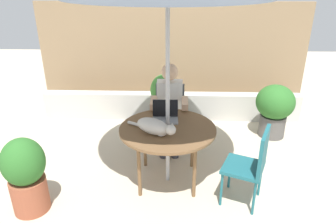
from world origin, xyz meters
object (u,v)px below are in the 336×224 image
(patio_table, at_px, (168,132))
(potted_plant_near_fence, at_px, (275,108))
(potted_plant_by_chair, at_px, (165,98))
(cat, at_px, (155,127))
(chair_empty, at_px, (252,162))
(chair_occupied, at_px, (170,111))
(potted_plant_corner, at_px, (26,174))
(person_seated, at_px, (170,104))
(laptop, at_px, (165,114))

(patio_table, xyz_separation_m, potted_plant_near_fence, (1.55, 1.19, -0.19))
(potted_plant_by_chair, bearing_deg, cat, -91.13)
(chair_empty, relative_size, potted_plant_by_chair, 1.04)
(chair_occupied, bearing_deg, chair_empty, -55.27)
(chair_occupied, distance_m, cat, 1.09)
(cat, distance_m, potted_plant_corner, 1.38)
(potted_plant_near_fence, bearing_deg, chair_empty, -113.10)
(cat, relative_size, potted_plant_by_chair, 0.66)
(chair_empty, relative_size, potted_plant_corner, 1.06)
(cat, height_order, potted_plant_corner, cat)
(patio_table, xyz_separation_m, person_seated, (0.00, 0.74, 0.04))
(person_seated, distance_m, potted_plant_by_chair, 0.84)
(person_seated, distance_m, potted_plant_corner, 1.93)
(laptop, distance_m, potted_plant_near_fence, 1.87)
(person_seated, relative_size, potted_plant_by_chair, 1.44)
(chair_empty, height_order, laptop, laptop)
(potted_plant_by_chair, bearing_deg, chair_occupied, -81.27)
(chair_empty, bearing_deg, patio_table, 156.92)
(patio_table, bearing_deg, cat, -132.10)
(person_seated, bearing_deg, chair_empty, -51.66)
(potted_plant_near_fence, bearing_deg, laptop, -149.11)
(cat, height_order, potted_plant_by_chair, cat)
(chair_occupied, distance_m, potted_plant_by_chair, 0.66)
(person_seated, distance_m, cat, 0.90)
(person_seated, distance_m, potted_plant_near_fence, 1.63)
(patio_table, distance_m, person_seated, 0.74)
(chair_empty, xyz_separation_m, potted_plant_corner, (-2.29, -0.18, -0.07))
(chair_empty, xyz_separation_m, cat, (-1.01, 0.23, 0.27))
(chair_empty, distance_m, potted_plant_corner, 2.30)
(patio_table, xyz_separation_m, potted_plant_corner, (-1.41, -0.56, -0.21))
(cat, bearing_deg, person_seated, 81.47)
(chair_occupied, distance_m, laptop, 0.70)
(laptop, relative_size, potted_plant_by_chair, 0.36)
(potted_plant_corner, bearing_deg, patio_table, 21.51)
(chair_empty, height_order, potted_plant_near_fence, chair_empty)
(potted_plant_near_fence, xyz_separation_m, potted_plant_by_chair, (-1.65, 0.35, -0.00))
(patio_table, height_order, potted_plant_near_fence, potted_plant_near_fence)
(patio_table, height_order, laptop, laptop)
(patio_table, height_order, cat, cat)
(potted_plant_by_chair, xyz_separation_m, potted_plant_corner, (-1.31, -2.10, -0.02))
(cat, relative_size, potted_plant_corner, 0.67)
(chair_empty, bearing_deg, potted_plant_by_chair, 117.07)
(chair_occupied, bearing_deg, patio_table, -90.00)
(chair_empty, xyz_separation_m, potted_plant_near_fence, (0.67, 1.57, -0.05))
(person_seated, bearing_deg, cat, -98.53)
(chair_occupied, xyz_separation_m, person_seated, (0.00, -0.16, 0.17))
(laptop, bearing_deg, potted_plant_by_chair, 92.74)
(potted_plant_corner, bearing_deg, laptop, 30.17)
(chair_occupied, distance_m, potted_plant_near_fence, 1.58)
(chair_empty, height_order, cat, chair_empty)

